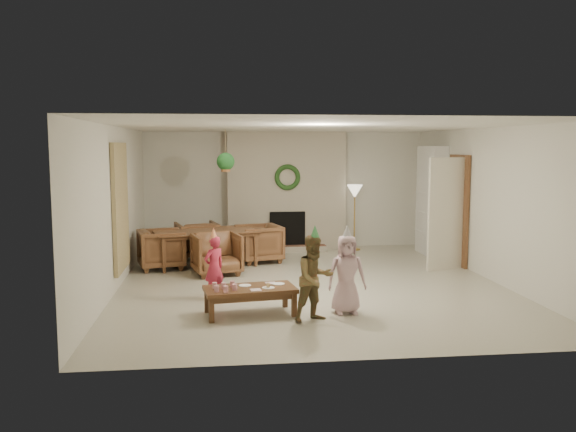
{
  "coord_description": "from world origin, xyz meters",
  "views": [
    {
      "loc": [
        -1.43,
        -9.32,
        2.19
      ],
      "look_at": [
        -0.3,
        0.4,
        1.05
      ],
      "focal_mm": 37.3,
      "sensor_mm": 36.0,
      "label": 1
    }
  ],
  "objects": [
    {
      "name": "coffee_leg_fl",
      "position": [
        -1.54,
        -1.99,
        0.15
      ],
      "size": [
        0.07,
        0.07,
        0.31
      ],
      "primitive_type": "cube",
      "rotation": [
        0.0,
        0.0,
        0.14
      ],
      "color": "#56351C",
      "rests_on": "floor"
    },
    {
      "name": "coffee_table_apron",
      "position": [
        -1.04,
        -1.68,
        0.27
      ],
      "size": [
        1.15,
        0.64,
        0.07
      ],
      "primitive_type": "cube",
      "rotation": [
        0.0,
        0.0,
        0.14
      ],
      "color": "#56351C",
      "rests_on": "floor"
    },
    {
      "name": "cup_e",
      "position": [
        -1.24,
        -1.82,
        0.4
      ],
      "size": [
        0.07,
        0.07,
        0.08
      ],
      "primitive_type": "cylinder",
      "rotation": [
        0.0,
        0.0,
        0.14
      ],
      "color": "white",
      "rests_on": "coffee_table_top"
    },
    {
      "name": "party_hat_pink",
      "position": [
        0.22,
        -1.76,
        1.09
      ],
      "size": [
        0.16,
        0.16,
        0.19
      ],
      "primitive_type": "cone",
      "rotation": [
        0.0,
        0.0,
        -0.16
      ],
      "color": "#B4B3BA",
      "rests_on": "child_pink"
    },
    {
      "name": "hanging_plant_foliage",
      "position": [
        -1.3,
        1.5,
        1.92
      ],
      "size": [
        0.32,
        0.32,
        0.32
      ],
      "primitive_type": "sphere",
      "color": "#1B5222",
      "rests_on": "hanging_plant_pot"
    },
    {
      "name": "bookshelf_carcass",
      "position": [
        2.84,
        2.3,
        1.1
      ],
      "size": [
        0.3,
        1.0,
        2.2
      ],
      "primitive_type": "cube",
      "color": "white",
      "rests_on": "floor"
    },
    {
      "name": "cup_f",
      "position": [
        -1.27,
        -1.64,
        0.4
      ],
      "size": [
        0.07,
        0.07,
        0.08
      ],
      "primitive_type": "cylinder",
      "rotation": [
        0.0,
        0.0,
        0.14
      ],
      "color": "white",
      "rests_on": "coffee_table_top"
    },
    {
      "name": "cup_c",
      "position": [
        -1.36,
        -1.9,
        0.4
      ],
      "size": [
        0.07,
        0.07,
        0.08
      ],
      "primitive_type": "cylinder",
      "rotation": [
        0.0,
        0.0,
        0.14
      ],
      "color": "white",
      "rests_on": "coffee_table_top"
    },
    {
      "name": "wall_right",
      "position": [
        3.0,
        0.0,
        1.25
      ],
      "size": [
        0.0,
        7.0,
        7.0
      ],
      "primitive_type": "plane",
      "rotation": [
        1.57,
        0.0,
        -1.57
      ],
      "color": "silver",
      "rests_on": "floor"
    },
    {
      "name": "dining_chair_far",
      "position": [
        -1.87,
        2.44,
        0.36
      ],
      "size": [
        0.93,
        0.95,
        0.72
      ],
      "primitive_type": "imported",
      "rotation": [
        0.0,
        0.0,
        3.38
      ],
      "color": "brown",
      "rests_on": "floor"
    },
    {
      "name": "cup_b",
      "position": [
        -1.5,
        -1.7,
        0.4
      ],
      "size": [
        0.07,
        0.07,
        0.08
      ],
      "primitive_type": "cylinder",
      "rotation": [
        0.0,
        0.0,
        0.14
      ],
      "color": "white",
      "rests_on": "coffee_table_top"
    },
    {
      "name": "curtain_panel",
      "position": [
        -2.96,
        0.2,
        1.25
      ],
      "size": [
        0.06,
        1.2,
        2.0
      ],
      "primitive_type": "cube",
      "color": "#BCB385",
      "rests_on": "wall_left"
    },
    {
      "name": "bookshelf_shelf_d",
      "position": [
        2.82,
        2.3,
        1.65
      ],
      "size": [
        0.3,
        0.92,
        0.03
      ],
      "primitive_type": "cube",
      "color": "white",
      "rests_on": "bookshelf_carcass"
    },
    {
      "name": "wall_left",
      "position": [
        -3.0,
        0.0,
        1.25
      ],
      "size": [
        0.0,
        7.0,
        7.0
      ],
      "primitive_type": "plane",
      "rotation": [
        1.57,
        0.0,
        1.57
      ],
      "color": "silver",
      "rests_on": "floor"
    },
    {
      "name": "fireplace_mass",
      "position": [
        0.0,
        3.3,
        1.25
      ],
      "size": [
        2.5,
        0.4,
        2.5
      ],
      "primitive_type": "cube",
      "color": "#542A16",
      "rests_on": "floor"
    },
    {
      "name": "floor_lamp_post",
      "position": [
        1.42,
        3.0,
        0.65
      ],
      "size": [
        0.03,
        0.03,
        1.25
      ],
      "primitive_type": "cylinder",
      "color": "gold",
      "rests_on": "floor"
    },
    {
      "name": "plate_a",
      "position": [
        -1.1,
        -1.58,
        0.37
      ],
      "size": [
        0.18,
        0.18,
        0.01
      ],
      "primitive_type": "cylinder",
      "rotation": [
        0.0,
        0.0,
        0.14
      ],
      "color": "white",
      "rests_on": "coffee_table_top"
    },
    {
      "name": "books_row_lower",
      "position": [
        2.8,
        2.15,
        0.59
      ],
      "size": [
        0.2,
        0.4,
        0.24
      ],
      "primitive_type": "cube",
      "color": "#B83522",
      "rests_on": "bookshelf_shelf_a"
    },
    {
      "name": "bookshelf_shelf_a",
      "position": [
        2.82,
        2.3,
        0.45
      ],
      "size": [
        0.3,
        0.92,
        0.03
      ],
      "primitive_type": "cube",
      "color": "white",
      "rests_on": "bookshelf_carcass"
    },
    {
      "name": "child_plaid",
      "position": [
        -0.25,
        -2.06,
        0.55
      ],
      "size": [
        0.65,
        0.59,
        1.09
      ],
      "primitive_type": "imported",
      "rotation": [
        0.0,
        0.0,
        0.41
      ],
      "color": "brown",
      "rests_on": "floor"
    },
    {
      "name": "hanging_plant_cord",
      "position": [
        -1.3,
        1.5,
        2.15
      ],
      "size": [
        0.01,
        0.01,
        0.7
      ],
      "primitive_type": "cylinder",
      "color": "tan",
      "rests_on": "ceiling"
    },
    {
      "name": "door_leaf",
      "position": [
        2.58,
        0.82,
        1.0
      ],
      "size": [
        0.77,
        0.32,
        2.0
      ],
      "primitive_type": "cube",
      "rotation": [
        0.0,
        0.0,
        -1.22
      ],
      "color": "beige",
      "rests_on": "floor"
    },
    {
      "name": "floor_lamp_base",
      "position": [
        1.42,
        3.0,
        0.01
      ],
      "size": [
        0.26,
        0.26,
        0.03
      ],
      "primitive_type": "cylinder",
      "color": "gold",
      "rests_on": "floor"
    },
    {
      "name": "coffee_leg_fr",
      "position": [
        -0.48,
        -1.84,
        0.15
      ],
      "size": [
        0.07,
        0.07,
        0.31
      ],
      "primitive_type": "cube",
      "rotation": [
        0.0,
        0.0,
        0.14
      ],
      "color": "#56351C",
      "rests_on": "floor"
    },
    {
      "name": "cup_d",
      "position": [
        -1.39,
        -1.73,
        0.4
      ],
      "size": [
        0.07,
        0.07,
        0.08
      ],
      "primitive_type": "cylinder",
      "rotation": [
        0.0,
        0.0,
        0.14
      ],
      "color": "white",
      "rests_on": "coffee_table_top"
    },
    {
      "name": "coffee_leg_br",
      "position": [
        -0.55,
        -1.37,
        0.15
      ],
      "size": [
        0.07,
        0.07,
        0.31
      ],
      "primitive_type": "cube",
      "rotation": [
        0.0,
        0.0,
        0.14
      ],
      "color": "#56351C",
      "rests_on": "floor"
    },
    {
      "name": "hanging_plant_pot",
      "position": [
        -1.3,
        1.5,
        1.8
      ],
      "size": [
        0.16,
        0.16,
        0.12
      ],
      "primitive_type": "cylinder",
      "color": "#A46134",
      "rests_on": "hanging_plant_cord"
    },
    {
      "name": "dining_chair_near",
      "position": [
        -1.48,
        0.86,
        0.36
      ],
      "size": [
        0.93,
        0.95,
        0.72
      ],
      "primitive_type": "imported",
      "rotation": [
        0.0,
        0.0,
        0.24
      ],
      "color": "brown",
      "rests_on": "floor"
    },
    {
      "name": "door_frame",
      "position": [
        2.96,
        1.2,
        1.02
      ],
      "size": [
        0.05,
        0.86,
        2.04
      ],
      "primitive_type": "cube",
      "color": "brown",
      "rests_on": "floor"
    },
    {
      "name": "fireplace_wreath",
      "position": [
        0.0,
        3.07,
        1.55
      ],
      "size": [
        0.54,
        0.1,
        0.54
      ],
      "primitive_type": "torus",
      "rotation": [
        1.57,
        0.0,
        0.0
      ],
      "color": "#1C4319",
      "rests_on": "fireplace_mass"
    },
    {
      "name": "bookshelf_shelf_b",
      "position": [
        2.82,
        2.3,
        0.85
      ],
      "size": [
        0.3,
        0.92,
        0.03
      ],
      "primitive_type": "cube",
      "color": "white",
      "rests_on": "bookshelf_carcass"
    },
    {
      "name": "dining_table",
      "position": [
        -1.67,
        1.65,
        0.33
      ],
      "size": [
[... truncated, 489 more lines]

